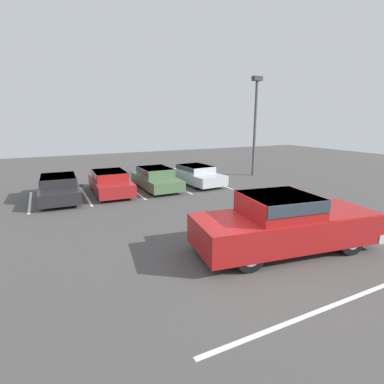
{
  "coord_description": "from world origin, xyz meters",
  "views": [
    {
      "loc": [
        -5.5,
        -6.36,
        3.96
      ],
      "look_at": [
        -0.06,
        4.53,
        1.0
      ],
      "focal_mm": 28.0,
      "sensor_mm": 36.0,
      "label": 1
    }
  ],
  "objects_px": {
    "parked_sedan_b": "(110,181)",
    "parked_sedan_d": "(196,174)",
    "pickup_truck": "(286,222)",
    "light_post": "(255,118)",
    "wheel_stop_curb": "(68,186)",
    "parked_sedan_a": "(59,187)",
    "parked_sedan_c": "(156,178)"
  },
  "relations": [
    {
      "from": "parked_sedan_b",
      "to": "parked_sedan_d",
      "type": "xyz_separation_m",
      "value": [
        5.3,
        -0.03,
        -0.01
      ]
    },
    {
      "from": "pickup_truck",
      "to": "parked_sedan_b",
      "type": "xyz_separation_m",
      "value": [
        -3.29,
        9.92,
        -0.25
      ]
    },
    {
      "from": "parked_sedan_d",
      "to": "light_post",
      "type": "relative_size",
      "value": 0.64
    },
    {
      "from": "light_post",
      "to": "pickup_truck",
      "type": "bearing_deg",
      "value": -123.41
    },
    {
      "from": "parked_sedan_b",
      "to": "light_post",
      "type": "relative_size",
      "value": 0.66
    },
    {
      "from": "parked_sedan_d",
      "to": "wheel_stop_curb",
      "type": "relative_size",
      "value": 2.35
    },
    {
      "from": "parked_sedan_a",
      "to": "parked_sedan_b",
      "type": "xyz_separation_m",
      "value": [
        2.59,
        0.18,
        0.0
      ]
    },
    {
      "from": "pickup_truck",
      "to": "wheel_stop_curb",
      "type": "bearing_deg",
      "value": 121.36
    },
    {
      "from": "pickup_truck",
      "to": "parked_sedan_a",
      "type": "height_order",
      "value": "pickup_truck"
    },
    {
      "from": "pickup_truck",
      "to": "parked_sedan_c",
      "type": "relative_size",
      "value": 1.37
    },
    {
      "from": "pickup_truck",
      "to": "parked_sedan_a",
      "type": "bearing_deg",
      "value": 129.46
    },
    {
      "from": "parked_sedan_c",
      "to": "wheel_stop_curb",
      "type": "xyz_separation_m",
      "value": [
        -4.64,
        2.63,
        -0.58
      ]
    },
    {
      "from": "pickup_truck",
      "to": "parked_sedan_b",
      "type": "distance_m",
      "value": 10.46
    },
    {
      "from": "parked_sedan_a",
      "to": "parked_sedan_c",
      "type": "relative_size",
      "value": 1.04
    },
    {
      "from": "wheel_stop_curb",
      "to": "pickup_truck",
      "type": "bearing_deg",
      "value": -66.97
    },
    {
      "from": "parked_sedan_a",
      "to": "parked_sedan_d",
      "type": "height_order",
      "value": "parked_sedan_a"
    },
    {
      "from": "parked_sedan_b",
      "to": "parked_sedan_c",
      "type": "bearing_deg",
      "value": 90.32
    },
    {
      "from": "parked_sedan_a",
      "to": "parked_sedan_c",
      "type": "height_order",
      "value": "parked_sedan_c"
    },
    {
      "from": "parked_sedan_a",
      "to": "parked_sedan_b",
      "type": "height_order",
      "value": "parked_sedan_b"
    },
    {
      "from": "parked_sedan_a",
      "to": "light_post",
      "type": "relative_size",
      "value": 0.66
    },
    {
      "from": "light_post",
      "to": "parked_sedan_c",
      "type": "bearing_deg",
      "value": -173.29
    },
    {
      "from": "pickup_truck",
      "to": "parked_sedan_b",
      "type": "height_order",
      "value": "pickup_truck"
    },
    {
      "from": "parked_sedan_c",
      "to": "wheel_stop_curb",
      "type": "bearing_deg",
      "value": -120.08
    },
    {
      "from": "parked_sedan_d",
      "to": "parked_sedan_b",
      "type": "bearing_deg",
      "value": -95.0
    },
    {
      "from": "parked_sedan_b",
      "to": "parked_sedan_d",
      "type": "bearing_deg",
      "value": 91.4
    },
    {
      "from": "parked_sedan_a",
      "to": "wheel_stop_curb",
      "type": "xyz_separation_m",
      "value": [
        0.57,
        2.75,
        -0.57
      ]
    },
    {
      "from": "pickup_truck",
      "to": "wheel_stop_curb",
      "type": "xyz_separation_m",
      "value": [
        -5.31,
        12.49,
        -0.82
      ]
    },
    {
      "from": "parked_sedan_c",
      "to": "light_post",
      "type": "height_order",
      "value": "light_post"
    },
    {
      "from": "parked_sedan_a",
      "to": "parked_sedan_d",
      "type": "bearing_deg",
      "value": 93.29
    },
    {
      "from": "pickup_truck",
      "to": "parked_sedan_d",
      "type": "distance_m",
      "value": 10.1
    },
    {
      "from": "parked_sedan_d",
      "to": "parked_sedan_c",
      "type": "bearing_deg",
      "value": -93.95
    },
    {
      "from": "pickup_truck",
      "to": "wheel_stop_curb",
      "type": "height_order",
      "value": "pickup_truck"
    }
  ]
}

